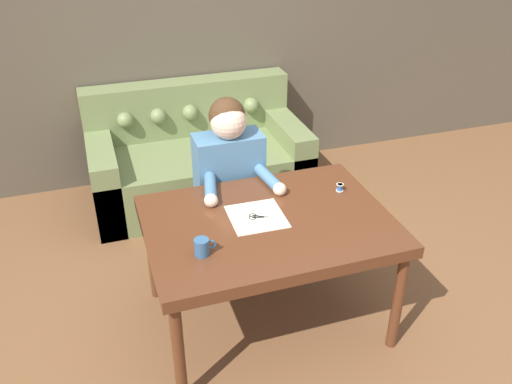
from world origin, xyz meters
The scene contains 9 objects.
ground_plane centered at (0.00, 0.00, 0.00)m, with size 16.00×16.00×0.00m, color brown.
wall_back centered at (0.00, 2.18, 1.30)m, with size 8.00×0.06×2.60m.
dining_table centered at (-0.06, 0.10, 0.65)m, with size 1.34×0.97×0.72m.
couch centered at (-0.11, 1.73, 0.31)m, with size 1.72×0.92×0.90m.
person centered at (-0.10, 0.72, 0.63)m, with size 0.50×0.57×1.20m.
pattern_paper_main centered at (-0.11, 0.15, 0.72)m, with size 0.31×0.32×0.00m.
scissors centered at (-0.09, 0.14, 0.72)m, with size 0.19×0.12×0.01m.
mug centered at (-0.47, -0.09, 0.77)m, with size 0.11×0.08×0.09m.
thread_spool centered at (0.45, 0.27, 0.74)m, with size 0.04×0.04×0.05m.
Camera 1 is at (-0.90, -2.23, 2.35)m, focal length 38.00 mm.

